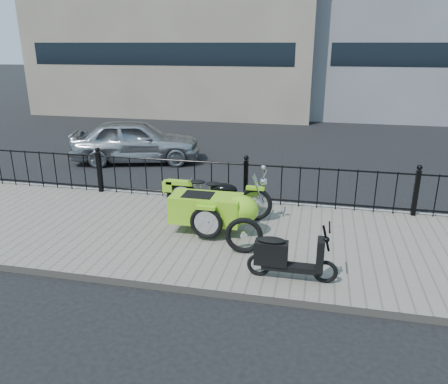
% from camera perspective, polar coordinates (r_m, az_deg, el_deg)
% --- Properties ---
extents(ground, '(120.00, 120.00, 0.00)m').
position_cam_1_polar(ground, '(8.60, 1.33, -5.03)').
color(ground, black).
rests_on(ground, ground).
extents(sidewalk, '(30.00, 3.80, 0.12)m').
position_cam_1_polar(sidewalk, '(8.12, 0.64, -6.04)').
color(sidewalk, slate).
rests_on(sidewalk, ground).
extents(curb, '(30.00, 0.10, 0.12)m').
position_cam_1_polar(curb, '(9.89, 2.96, -1.40)').
color(curb, gray).
rests_on(curb, ground).
extents(iron_fence, '(14.11, 0.11, 1.08)m').
position_cam_1_polar(iron_fence, '(9.58, 2.87, 1.27)').
color(iron_fence, black).
rests_on(iron_fence, sidewalk).
extents(motorcycle_sidecar, '(2.28, 1.48, 0.98)m').
position_cam_1_polar(motorcycle_sidecar, '(8.16, -0.88, -1.85)').
color(motorcycle_sidecar, black).
rests_on(motorcycle_sidecar, sidewalk).
extents(scooter, '(1.35, 0.39, 0.91)m').
position_cam_1_polar(scooter, '(6.61, 8.07, -8.41)').
color(scooter, black).
rests_on(scooter, sidewalk).
extents(spare_tire, '(0.65, 0.15, 0.64)m').
position_cam_1_polar(spare_tire, '(7.32, 2.62, -5.69)').
color(spare_tire, black).
rests_on(spare_tire, sidewalk).
extents(sedan_car, '(4.12, 2.50, 1.31)m').
position_cam_1_polar(sedan_car, '(13.66, -11.41, 6.57)').
color(sedan_car, '#A5A7AB').
rests_on(sedan_car, ground).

